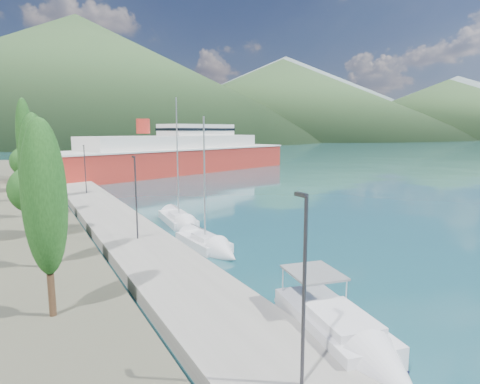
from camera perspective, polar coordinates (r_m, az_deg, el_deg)
ground at (r=136.62m, az=-22.18°, el=4.50°), size 1400.00×1400.00×0.00m
quay at (r=42.81m, az=-18.67°, el=-2.85°), size 5.00×88.00×0.80m
hills_far at (r=656.34m, az=-15.72°, el=14.49°), size 1480.00×900.00×180.00m
hills_near at (r=406.38m, az=-12.94°, el=14.30°), size 1010.00×520.00×115.00m
tree_row at (r=47.92m, az=-28.01°, el=4.04°), size 3.82×61.42×11.52m
lamp_posts at (r=31.58m, az=-15.36°, el=0.08°), size 0.15×44.69×6.06m
motor_cruiser at (r=16.83m, az=15.61°, el=-20.62°), size 4.15×8.92×3.17m
sailboat_near at (r=29.15m, az=-3.64°, el=-7.99°), size 2.60×7.45×10.54m
sailboat_mid at (r=36.54m, az=-7.99°, el=-4.57°), size 3.09×8.87×12.51m
ferry at (r=84.06m, az=-8.93°, el=5.13°), size 58.06×30.85×11.39m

